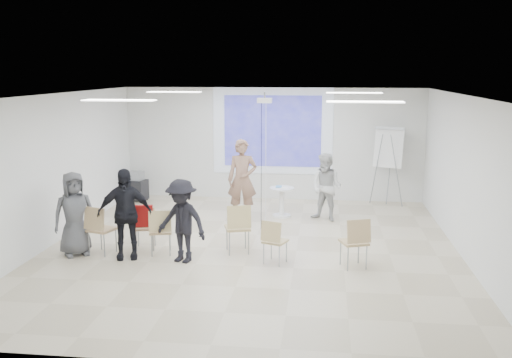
# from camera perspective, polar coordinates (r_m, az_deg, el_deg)

# --- Properties ---
(floor) EXTENTS (8.00, 9.00, 0.10)m
(floor) POSITION_cam_1_polar(r_m,az_deg,el_deg) (11.29, -0.49, -7.26)
(floor) COLOR beige
(floor) RESTS_ON ground
(ceiling) EXTENTS (8.00, 9.00, 0.10)m
(ceiling) POSITION_cam_1_polar(r_m,az_deg,el_deg) (10.74, -0.52, 8.66)
(ceiling) COLOR white
(ceiling) RESTS_ON wall_back
(wall_back) EXTENTS (8.00, 0.10, 3.00)m
(wall_back) POSITION_cam_1_polar(r_m,az_deg,el_deg) (15.38, 1.68, 3.54)
(wall_back) COLOR silver
(wall_back) RESTS_ON floor
(wall_left) EXTENTS (0.10, 9.00, 3.00)m
(wall_left) POSITION_cam_1_polar(r_m,az_deg,el_deg) (12.11, -19.88, 0.89)
(wall_left) COLOR silver
(wall_left) RESTS_ON floor
(wall_right) EXTENTS (0.10, 9.00, 3.00)m
(wall_right) POSITION_cam_1_polar(r_m,az_deg,el_deg) (11.15, 20.62, 0.02)
(wall_right) COLOR silver
(wall_right) RESTS_ON floor
(projection_halo) EXTENTS (3.20, 0.01, 2.30)m
(projection_halo) POSITION_cam_1_polar(r_m,az_deg,el_deg) (15.28, 1.67, 4.81)
(projection_halo) COLOR silver
(projection_halo) RESTS_ON wall_back
(projection_image) EXTENTS (2.60, 0.01, 1.90)m
(projection_image) POSITION_cam_1_polar(r_m,az_deg,el_deg) (15.26, 1.66, 4.81)
(projection_image) COLOR #2F31A2
(projection_image) RESTS_ON wall_back
(pedestal_table) EXTENTS (0.60, 0.60, 0.73)m
(pedestal_table) POSITION_cam_1_polar(r_m,az_deg,el_deg) (13.61, 2.59, -2.12)
(pedestal_table) COLOR white
(pedestal_table) RESTS_ON floor
(player_left) EXTENTS (0.81, 0.58, 2.14)m
(player_left) POSITION_cam_1_polar(r_m,az_deg,el_deg) (13.25, -1.38, 0.47)
(player_left) COLOR #97705D
(player_left) RESTS_ON floor
(player_right) EXTENTS (1.06, 0.98, 1.75)m
(player_right) POSITION_cam_1_polar(r_m,az_deg,el_deg) (13.26, 7.06, -0.46)
(player_right) COLOR silver
(player_right) RESTS_ON floor
(controller_left) EXTENTS (0.05, 0.13, 0.04)m
(controller_left) POSITION_cam_1_polar(r_m,az_deg,el_deg) (13.42, -0.48, 2.07)
(controller_left) COLOR silver
(controller_left) RESTS_ON player_left
(controller_right) EXTENTS (0.08, 0.11, 0.04)m
(controller_right) POSITION_cam_1_polar(r_m,az_deg,el_deg) (13.45, 6.32, 1.05)
(controller_right) COLOR white
(controller_right) RESTS_ON player_right
(chair_far_left) EXTENTS (0.56, 0.58, 0.95)m
(chair_far_left) POSITION_cam_1_polar(r_m,az_deg,el_deg) (11.19, -15.42, -4.57)
(chair_far_left) COLOR tan
(chair_far_left) RESTS_ON floor
(chair_left_mid) EXTENTS (0.49, 0.51, 0.86)m
(chair_left_mid) POSITION_cam_1_polar(r_m,az_deg,el_deg) (11.29, -11.05, -4.49)
(chair_left_mid) COLOR tan
(chair_left_mid) RESTS_ON floor
(chair_left_inner) EXTENTS (0.51, 0.53, 0.89)m
(chair_left_inner) POSITION_cam_1_polar(r_m,az_deg,el_deg) (10.93, -9.53, -4.87)
(chair_left_inner) COLOR tan
(chair_left_inner) RESTS_ON floor
(chair_center) EXTENTS (0.58, 0.60, 0.97)m
(chair_center) POSITION_cam_1_polar(r_m,az_deg,el_deg) (10.86, -1.80, -4.57)
(chair_center) COLOR tan
(chair_center) RESTS_ON floor
(chair_right_inner) EXTENTS (0.50, 0.52, 0.82)m
(chair_right_inner) POSITION_cam_1_polar(r_m,az_deg,el_deg) (10.30, 1.77, -5.95)
(chair_right_inner) COLOR tan
(chair_right_inner) RESTS_ON floor
(chair_right_far) EXTENTS (0.56, 0.58, 0.92)m
(chair_right_far) POSITION_cam_1_polar(r_m,az_deg,el_deg) (10.20, 9.94, -5.92)
(chair_right_far) COLOR tan
(chair_right_far) RESTS_ON floor
(red_jacket) EXTENTS (0.45, 0.19, 0.42)m
(red_jacket) POSITION_cam_1_polar(r_m,az_deg,el_deg) (11.11, -11.40, -3.65)
(red_jacket) COLOR #9E1413
(red_jacket) RESTS_ON chair_left_mid
(laptop) EXTENTS (0.37, 0.31, 0.03)m
(laptop) POSITION_cam_1_polar(r_m,az_deg,el_deg) (11.04, -9.48, -4.98)
(laptop) COLOR black
(laptop) RESTS_ON chair_left_inner
(audience_left) EXTENTS (1.27, 0.95, 1.95)m
(audience_left) POSITION_cam_1_polar(r_m,az_deg,el_deg) (10.78, -13.01, -2.76)
(audience_left) COLOR black
(audience_left) RESTS_ON floor
(audience_mid) EXTENTS (1.27, 0.97, 1.74)m
(audience_mid) POSITION_cam_1_polar(r_m,az_deg,el_deg) (10.41, -7.45, -3.64)
(audience_mid) COLOR black
(audience_mid) RESTS_ON floor
(audience_outer) EXTENTS (1.05, 0.98, 1.79)m
(audience_outer) POSITION_cam_1_polar(r_m,az_deg,el_deg) (11.23, -17.73, -2.87)
(audience_outer) COLOR #55565A
(audience_outer) RESTS_ON floor
(flipchart_easel) EXTENTS (0.82, 0.66, 2.03)m
(flipchart_easel) POSITION_cam_1_polar(r_m,az_deg,el_deg) (14.94, 13.12, 3.02)
(flipchart_easel) COLOR gray
(flipchart_easel) RESTS_ON floor
(av_cart) EXTENTS (0.61, 0.53, 0.80)m
(av_cart) POSITION_cam_1_polar(r_m,az_deg,el_deg) (15.59, -11.89, -0.81)
(av_cart) COLOR black
(av_cart) RESTS_ON floor
(ceiling_projector) EXTENTS (0.30, 0.25, 3.00)m
(ceiling_projector) POSITION_cam_1_polar(r_m,az_deg,el_deg) (12.23, 0.86, 7.24)
(ceiling_projector) COLOR white
(ceiling_projector) RESTS_ON ceiling
(fluor_panel_nw) EXTENTS (1.20, 0.30, 0.02)m
(fluor_panel_nw) POSITION_cam_1_polar(r_m,az_deg,el_deg) (13.10, -8.18, 8.61)
(fluor_panel_nw) COLOR white
(fluor_panel_nw) RESTS_ON ceiling
(fluor_panel_ne) EXTENTS (1.20, 0.30, 0.02)m
(fluor_panel_ne) POSITION_cam_1_polar(r_m,az_deg,el_deg) (12.67, 9.79, 8.48)
(fluor_panel_ne) COLOR white
(fluor_panel_ne) RESTS_ON ceiling
(fluor_panel_sw) EXTENTS (1.20, 0.30, 0.02)m
(fluor_panel_sw) POSITION_cam_1_polar(r_m,az_deg,el_deg) (9.76, -13.52, 7.67)
(fluor_panel_sw) COLOR white
(fluor_panel_sw) RESTS_ON ceiling
(fluor_panel_se) EXTENTS (1.20, 0.30, 0.02)m
(fluor_panel_se) POSITION_cam_1_polar(r_m,az_deg,el_deg) (9.18, 10.83, 7.59)
(fluor_panel_se) COLOR white
(fluor_panel_se) RESTS_ON ceiling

